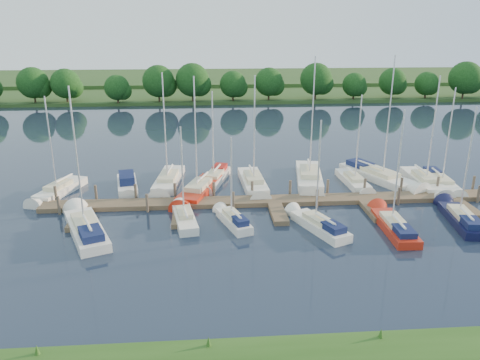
{
  "coord_description": "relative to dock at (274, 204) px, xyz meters",
  "views": [
    {
      "loc": [
        -5.76,
        -30.1,
        15.08
      ],
      "look_at": [
        -2.92,
        8.0,
        2.2
      ],
      "focal_mm": 35.0,
      "sensor_mm": 36.0,
      "label": 1
    }
  ],
  "objects": [
    {
      "name": "sailboat_s_2",
      "position": [
        -3.78,
        -3.7,
        0.12
      ],
      "size": [
        2.74,
        5.51,
        7.29
      ],
      "rotation": [
        0.0,
        0.0,
        0.33
      ],
      "color": "white",
      "rests_on": "ground"
    },
    {
      "name": "sailboat_s_0",
      "position": [
        -14.97,
        -4.46,
        0.12
      ],
      "size": [
        4.95,
        8.83,
        11.37
      ],
      "rotation": [
        0.0,
        0.0,
        0.4
      ],
      "color": "white",
      "rests_on": "ground"
    },
    {
      "name": "treeline",
      "position": [
        -2.96,
        54.79,
        3.94
      ],
      "size": [
        146.01,
        10.33,
        8.24
      ],
      "color": "#38281C",
      "rests_on": "ground"
    },
    {
      "name": "motorboat",
      "position": [
        -13.38,
        5.38,
        0.16
      ],
      "size": [
        2.73,
        6.25,
        1.79
      ],
      "rotation": [
        0.0,
        0.0,
        3.33
      ],
      "color": "white",
      "rests_on": "ground"
    },
    {
      "name": "distant_hill",
      "position": [
        0.0,
        92.69,
        0.5
      ],
      "size": [
        220.0,
        40.0,
        1.4
      ],
      "primitive_type": "cube",
      "color": "#3A5927",
      "rests_on": "ground"
    },
    {
      "name": "sailboat_s_3",
      "position": [
        2.68,
        -5.13,
        0.12
      ],
      "size": [
        3.74,
        6.72,
        8.82
      ],
      "rotation": [
        0.0,
        0.0,
        0.4
      ],
      "color": "white",
      "rests_on": "ground"
    },
    {
      "name": "sailboat_n_9",
      "position": [
        15.38,
        4.14,
        0.08
      ],
      "size": [
        2.37,
        8.65,
        11.01
      ],
      "rotation": [
        0.0,
        0.0,
        3.1
      ],
      "color": "white",
      "rests_on": "ground"
    },
    {
      "name": "sailboat_n_8",
      "position": [
        11.58,
        6.1,
        0.12
      ],
      "size": [
        5.92,
        9.88,
        12.74
      ],
      "rotation": [
        0.0,
        0.0,
        3.58
      ],
      "color": "white",
      "rests_on": "ground"
    },
    {
      "name": "sailboat_n_10",
      "position": [
        16.9,
        4.04,
        0.1
      ],
      "size": [
        2.43,
        7.87,
        9.85
      ],
      "rotation": [
        0.0,
        0.0,
        3.05
      ],
      "color": "white",
      "rests_on": "ground"
    },
    {
      "name": "sailboat_s_4",
      "position": [
        8.41,
        -5.59,
        0.11
      ],
      "size": [
        2.02,
        7.54,
        9.54
      ],
      "rotation": [
        0.0,
        0.0,
        -0.04
      ],
      "color": "red",
      "rests_on": "ground"
    },
    {
      "name": "ground",
      "position": [
        0.0,
        -7.31,
        -0.2
      ],
      "size": [
        260.0,
        260.0,
        0.0
      ],
      "primitive_type": "plane",
      "color": "#192132",
      "rests_on": "ground"
    },
    {
      "name": "sailboat_n_3",
      "position": [
        -6.59,
        3.21,
        0.08
      ],
      "size": [
        4.43,
        8.78,
        11.25
      ],
      "rotation": [
        0.0,
        0.0,
        2.81
      ],
      "color": "red",
      "rests_on": "ground"
    },
    {
      "name": "sailboat_s_1",
      "position": [
        -7.63,
        -2.91,
        0.08
      ],
      "size": [
        2.31,
        6.22,
        8.05
      ],
      "rotation": [
        0.0,
        0.0,
        0.17
      ],
      "color": "white",
      "rests_on": "ground"
    },
    {
      "name": "sailboat_n_0",
      "position": [
        -19.46,
        4.29,
        0.08
      ],
      "size": [
        3.63,
        7.34,
        9.51
      ],
      "rotation": [
        0.0,
        0.0,
        2.82
      ],
      "color": "white",
      "rests_on": "ground"
    },
    {
      "name": "sailboat_n_2",
      "position": [
        -9.58,
        6.4,
        0.07
      ],
      "size": [
        2.88,
        8.96,
        11.19
      ],
      "rotation": [
        0.0,
        0.0,
        3.04
      ],
      "color": "white",
      "rests_on": "ground"
    },
    {
      "name": "sailboat_n_7",
      "position": [
        8.6,
        4.96,
        0.07
      ],
      "size": [
        1.94,
        7.2,
        9.15
      ],
      "rotation": [
        0.0,
        0.0,
        3.18
      ],
      "color": "white",
      "rests_on": "ground"
    },
    {
      "name": "mooring_pilings",
      "position": [
        0.0,
        1.13,
        0.4
      ],
      "size": [
        38.24,
        2.84,
        2.0
      ],
      "color": "#473D33",
      "rests_on": "ground"
    },
    {
      "name": "far_shore",
      "position": [
        0.0,
        67.69,
        0.1
      ],
      "size": [
        180.0,
        30.0,
        0.6
      ],
      "primitive_type": "cube",
      "color": "#23451A",
      "rests_on": "ground"
    },
    {
      "name": "sailboat_n_6",
      "position": [
        4.41,
        6.19,
        0.08
      ],
      "size": [
        3.7,
        10.11,
        12.69
      ],
      "rotation": [
        0.0,
        0.0,
        2.98
      ],
      "color": "white",
      "rests_on": "ground"
    },
    {
      "name": "sailboat_n_5",
      "position": [
        -1.3,
        5.04,
        0.08
      ],
      "size": [
        2.42,
        8.67,
        11.1
      ],
      "rotation": [
        0.0,
        0.0,
        3.19
      ],
      "color": "white",
      "rests_on": "ground"
    },
    {
      "name": "sailboat_n_4",
      "position": [
        -4.99,
        6.83,
        0.12
      ],
      "size": [
        3.45,
        7.37,
        9.42
      ],
      "rotation": [
        0.0,
        0.0,
        2.85
      ],
      "color": "white",
      "rests_on": "ground"
    },
    {
      "name": "sailboat_s_5",
      "position": [
        14.24,
        -4.72,
        0.12
      ],
      "size": [
        2.7,
        7.55,
        9.55
      ],
      "rotation": [
        0.0,
        0.0,
        -0.15
      ],
      "color": "black",
      "rests_on": "ground"
    },
    {
      "name": "dock",
      "position": [
        0.0,
        0.0,
        0.0
      ],
      "size": [
        40.0,
        6.0,
        0.4
      ],
      "color": "brown",
      "rests_on": "ground"
    }
  ]
}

